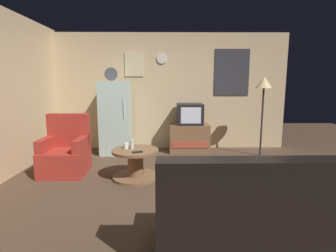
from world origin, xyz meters
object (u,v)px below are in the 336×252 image
fridge (116,118)px  crt_tv (190,114)px  tv_stand (189,138)px  couch (256,220)px  standing_lamp (264,89)px  coffee_table (136,164)px  remote_control (138,152)px  mug_ceramic_white (126,146)px  wine_glass (132,144)px  armchair (66,153)px

fridge → crt_tv: 1.56m
tv_stand → couch: couch is taller
standing_lamp → couch: 3.46m
fridge → coffee_table: fridge is taller
coffee_table → couch: bearing=-56.6°
remote_control → couch: 2.07m
tv_stand → couch: size_ratio=0.49×
fridge → mug_ceramic_white: (0.41, -1.44, -0.25)m
wine_glass → remote_control: (0.11, -0.23, -0.06)m
standing_lamp → remote_control: standing_lamp is taller
coffee_table → armchair: armchair is taller
couch → armchair: bearing=138.4°
wine_glass → armchair: bearing=169.3°
armchair → couch: (2.41, -2.14, -0.03)m
fridge → armchair: bearing=-115.8°
fridge → remote_control: 1.83m
tv_stand → coffee_table: bearing=-121.1°
couch → fridge: bearing=118.0°
fridge → standing_lamp: (2.95, -0.29, 0.60)m
armchair → fridge: bearing=64.2°
coffee_table → wine_glass: (-0.06, 0.05, 0.30)m
tv_stand → wine_glass: 1.90m
fridge → mug_ceramic_white: fridge is taller
fridge → armchair: size_ratio=1.84×
tv_stand → armchair: (-2.15, -1.36, 0.04)m
armchair → tv_stand: bearing=32.3°
fridge → wine_glass: (0.51, -1.46, -0.22)m
coffee_table → couch: 2.25m
crt_tv → standing_lamp: 1.56m
mug_ceramic_white → remote_control: mug_ceramic_white is taller
coffee_table → remote_control: 0.31m
standing_lamp → coffee_table: (-2.39, -1.22, -1.13)m
fridge → wine_glass: bearing=-70.7°
remote_control → couch: size_ratio=0.09×
armchair → couch: 3.22m
mug_ceramic_white → remote_control: bearing=-50.4°
crt_tv → mug_ceramic_white: 1.95m
remote_control → couch: bearing=-72.1°
crt_tv → armchair: size_ratio=0.56×
fridge → crt_tv: fridge is taller
mug_ceramic_white → crt_tv: bearing=53.7°
crt_tv → mug_ceramic_white: crt_tv is taller
crt_tv → standing_lamp: bearing=-16.2°
coffee_table → wine_glass: bearing=137.9°
standing_lamp → remote_control: 2.86m
fridge → standing_lamp: bearing=-5.7°
wine_glass → fridge: bearing=109.3°
crt_tv → coffee_table: (-0.99, -1.62, -0.59)m
tv_stand → coffee_table: 1.90m
mug_ceramic_white → armchair: armchair is taller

